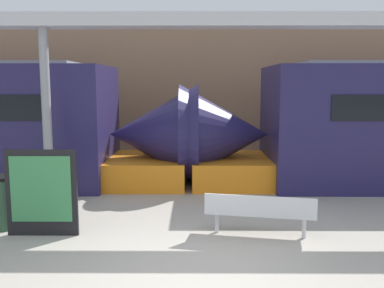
{
  "coord_description": "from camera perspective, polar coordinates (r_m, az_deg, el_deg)",
  "views": [
    {
      "loc": [
        -0.01,
        -5.73,
        2.62
      ],
      "look_at": [
        -0.06,
        3.04,
        1.4
      ],
      "focal_mm": 40.0,
      "sensor_mm": 36.0,
      "label": 1
    }
  ],
  "objects": [
    {
      "name": "ground_plane",
      "position": [
        6.3,
        0.43,
        -16.66
      ],
      "size": [
        60.0,
        60.0,
        0.0
      ],
      "primitive_type": "plane",
      "color": "#A8A093"
    },
    {
      "name": "station_wall",
      "position": [
        14.92,
        0.4,
        7.46
      ],
      "size": [
        56.0,
        0.2,
        5.0
      ],
      "primitive_type": "cube",
      "color": "#937051",
      "rests_on": "ground_plane"
    },
    {
      "name": "bench_near",
      "position": [
        7.54,
        9.03,
        -8.77
      ],
      "size": [
        1.93,
        0.78,
        0.76
      ],
      "rotation": [
        0.0,
        0.0,
        -0.18
      ],
      "color": "silver",
      "rests_on": "ground_plane"
    },
    {
      "name": "trash_bin",
      "position": [
        8.63,
        -23.8,
        -7.05
      ],
      "size": [
        0.55,
        0.55,
        0.98
      ],
      "color": "#2D5138",
      "rests_on": "ground_plane"
    },
    {
      "name": "poster_board",
      "position": [
        7.89,
        -19.42,
        -6.12
      ],
      "size": [
        1.24,
        0.07,
        1.52
      ],
      "color": "black",
      "rests_on": "ground_plane"
    },
    {
      "name": "support_column_near",
      "position": [
        9.66,
        -18.79,
        3.21
      ],
      "size": [
        0.2,
        0.2,
        3.79
      ],
      "primitive_type": "cylinder",
      "color": "gray",
      "rests_on": "ground_plane"
    },
    {
      "name": "canopy_beam",
      "position": [
        9.72,
        -19.34,
        15.26
      ],
      "size": [
        28.0,
        0.6,
        0.28
      ],
      "primitive_type": "cube",
      "color": "#B7B7BC",
      "rests_on": "support_column_near"
    }
  ]
}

